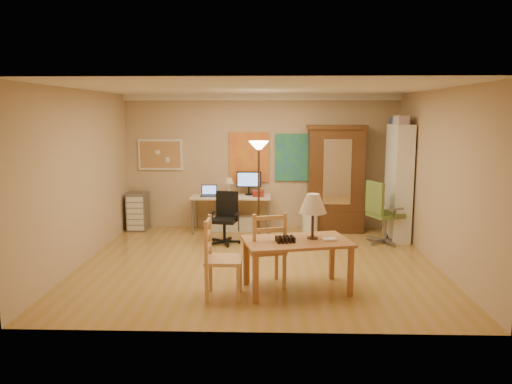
{
  "coord_description": "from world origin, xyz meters",
  "views": [
    {
      "loc": [
        0.19,
        -7.56,
        2.34
      ],
      "look_at": [
        -0.04,
        0.3,
        1.09
      ],
      "focal_mm": 35.0,
      "sensor_mm": 36.0,
      "label": 1
    }
  ],
  "objects_px": {
    "office_chair_green": "(383,227)",
    "dining_table": "(303,230)",
    "computer_desk": "(233,210)",
    "armoire": "(335,186)",
    "bookshelf": "(398,183)",
    "office_chair_black": "(225,230)"
  },
  "relations": [
    {
      "from": "dining_table",
      "to": "armoire",
      "type": "relative_size",
      "value": 0.72
    },
    {
      "from": "office_chair_black",
      "to": "computer_desk",
      "type": "bearing_deg",
      "value": 85.75
    },
    {
      "from": "office_chair_black",
      "to": "bookshelf",
      "type": "height_order",
      "value": "bookshelf"
    },
    {
      "from": "computer_desk",
      "to": "office_chair_black",
      "type": "xyz_separation_m",
      "value": [
        -0.07,
        -0.97,
        -0.18
      ]
    },
    {
      "from": "computer_desk",
      "to": "office_chair_green",
      "type": "xyz_separation_m",
      "value": [
        2.78,
        -0.87,
        -0.13
      ]
    },
    {
      "from": "computer_desk",
      "to": "bookshelf",
      "type": "bearing_deg",
      "value": -9.72
    },
    {
      "from": "computer_desk",
      "to": "armoire",
      "type": "height_order",
      "value": "armoire"
    },
    {
      "from": "dining_table",
      "to": "office_chair_green",
      "type": "xyz_separation_m",
      "value": [
        1.61,
        2.44,
        -0.51
      ]
    },
    {
      "from": "office_chair_black",
      "to": "armoire",
      "type": "height_order",
      "value": "armoire"
    },
    {
      "from": "computer_desk",
      "to": "bookshelf",
      "type": "relative_size",
      "value": 0.74
    },
    {
      "from": "computer_desk",
      "to": "office_chair_green",
      "type": "distance_m",
      "value": 2.92
    },
    {
      "from": "office_chair_black",
      "to": "armoire",
      "type": "distance_m",
      "value": 2.44
    },
    {
      "from": "dining_table",
      "to": "armoire",
      "type": "xyz_separation_m",
      "value": [
        0.85,
        3.39,
        0.1
      ]
    },
    {
      "from": "bookshelf",
      "to": "office_chair_black",
      "type": "bearing_deg",
      "value": -172.25
    },
    {
      "from": "office_chair_green",
      "to": "dining_table",
      "type": "bearing_deg",
      "value": -123.39
    },
    {
      "from": "dining_table",
      "to": "office_chair_black",
      "type": "distance_m",
      "value": 2.71
    },
    {
      "from": "office_chair_black",
      "to": "armoire",
      "type": "xyz_separation_m",
      "value": [
        2.1,
        1.05,
        0.67
      ]
    },
    {
      "from": "bookshelf",
      "to": "dining_table",
      "type": "bearing_deg",
      "value": -124.87
    },
    {
      "from": "office_chair_green",
      "to": "bookshelf",
      "type": "relative_size",
      "value": 0.53
    },
    {
      "from": "office_chair_black",
      "to": "office_chair_green",
      "type": "xyz_separation_m",
      "value": [
        2.86,
        0.1,
        0.05
      ]
    },
    {
      "from": "dining_table",
      "to": "bookshelf",
      "type": "xyz_separation_m",
      "value": [
        1.93,
        2.77,
        0.25
      ]
    },
    {
      "from": "bookshelf",
      "to": "office_chair_green",
      "type": "bearing_deg",
      "value": -134.15
    }
  ]
}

